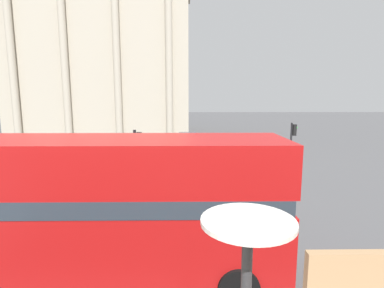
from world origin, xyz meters
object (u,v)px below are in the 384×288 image
at_px(pedestrian_grey, 274,142).
at_px(cafe_dining_table, 247,249).
at_px(car_white, 189,139).
at_px(double_decker_bus, 98,203).
at_px(pedestrian_olive, 256,140).
at_px(car_maroon, 215,152).
at_px(traffic_light_mid, 292,142).
at_px(plaza_building_left, 107,60).
at_px(traffic_light_near, 137,162).

bearing_deg(pedestrian_grey, cafe_dining_table, 20.29).
bearing_deg(car_white, double_decker_bus, -174.81).
bearing_deg(pedestrian_olive, car_maroon, -58.32).
xyz_separation_m(traffic_light_mid, pedestrian_grey, (1.54, 9.27, -1.38)).
height_order(plaza_building_left, pedestrian_grey, plaza_building_left).
relative_size(traffic_light_mid, pedestrian_grey, 2.11).
height_order(traffic_light_near, pedestrian_grey, traffic_light_near).
bearing_deg(car_maroon, cafe_dining_table, 164.07).
distance_m(traffic_light_near, pedestrian_olive, 19.76).
relative_size(plaza_building_left, traffic_light_mid, 6.86).
xyz_separation_m(cafe_dining_table, pedestrian_olive, (6.51, 27.85, -3.31)).
bearing_deg(traffic_light_mid, cafe_dining_table, -110.29).
distance_m(double_decker_bus, cafe_dining_table, 7.06).
xyz_separation_m(traffic_light_near, pedestrian_olive, (8.98, 17.53, -1.59)).
height_order(car_white, car_maroon, same).
xyz_separation_m(cafe_dining_table, car_white, (-0.27, 30.29, -3.53)).
relative_size(car_maroon, pedestrian_grey, 2.47).
relative_size(double_decker_bus, car_maroon, 2.44).
bearing_deg(plaza_building_left, traffic_light_near, -73.58).
bearing_deg(pedestrian_olive, plaza_building_left, -148.40).
bearing_deg(cafe_dining_table, pedestrian_olive, 76.85).
distance_m(plaza_building_left, pedestrian_grey, 28.40).
bearing_deg(car_white, pedestrian_olive, -98.44).
xyz_separation_m(cafe_dining_table, traffic_light_near, (-2.47, 10.33, -1.71)).
distance_m(traffic_light_near, traffic_light_mid, 10.71).
bearing_deg(pedestrian_olive, cafe_dining_table, -31.44).
bearing_deg(pedestrian_olive, traffic_light_near, -45.41).
xyz_separation_m(pedestrian_olive, pedestrian_grey, (1.19, -1.92, 0.05)).
height_order(cafe_dining_table, car_maroon, cafe_dining_table).
distance_m(car_white, pedestrian_grey, 9.08).
bearing_deg(car_maroon, traffic_light_near, 148.99).
height_order(plaza_building_left, traffic_light_near, plaza_building_left).
bearing_deg(double_decker_bus, pedestrian_grey, 61.17).
xyz_separation_m(car_maroon, pedestrian_grey, (5.89, 3.67, 0.28)).
xyz_separation_m(double_decker_bus, pedestrian_grey, (10.56, 19.77, -1.31)).
relative_size(traffic_light_near, traffic_light_mid, 1.08).
distance_m(traffic_light_mid, pedestrian_grey, 9.49).
height_order(traffic_light_near, pedestrian_olive, traffic_light_near).
bearing_deg(car_maroon, traffic_light_mid, -153.45).
relative_size(cafe_dining_table, pedestrian_grey, 0.43).
height_order(cafe_dining_table, pedestrian_grey, cafe_dining_table).
xyz_separation_m(cafe_dining_table, plaza_building_left, (-12.30, 43.70, 6.26)).
distance_m(plaza_building_left, pedestrian_olive, 26.39).
height_order(cafe_dining_table, traffic_light_near, cafe_dining_table).
xyz_separation_m(traffic_light_near, pedestrian_grey, (10.17, 15.60, -1.54)).
xyz_separation_m(double_decker_bus, pedestrian_olive, (9.37, 21.70, -1.36)).
height_order(traffic_light_near, traffic_light_mid, traffic_light_near).
bearing_deg(car_maroon, plaza_building_left, 22.09).
bearing_deg(cafe_dining_table, traffic_light_near, 103.45).
bearing_deg(pedestrian_olive, pedestrian_grey, 13.55).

